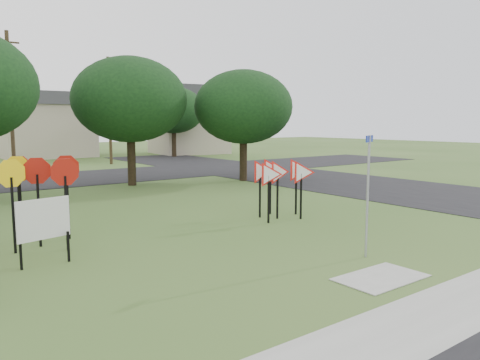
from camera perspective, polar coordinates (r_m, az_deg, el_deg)
name	(u,v)px	position (r m, az deg, el deg)	size (l,w,h in m)	color
ground	(303,254)	(12.31, 7.66, -8.87)	(140.00, 140.00, 0.00)	#365620
sidewalk	(462,303)	(9.93, 25.43, -13.40)	(30.00, 1.60, 0.02)	gray
street_right	(329,180)	(27.64, 10.83, -0.05)	(8.00, 50.00, 0.02)	black
street_far	(66,179)	(29.79, -20.45, 0.14)	(60.00, 8.00, 0.02)	black
curb_pad	(381,278)	(10.81, 16.80, -11.33)	(2.00, 1.20, 0.02)	gray
street_name_sign	(368,188)	(11.95, 15.32, -0.99)	(0.59, 0.27, 3.05)	#9A9DA2
stop_sign_cluster	(36,179)	(13.83, -23.57, 0.06)	(2.32, 1.90, 2.45)	black
yield_sign_cluster	(279,174)	(16.47, 4.81, 0.73)	(2.63, 1.89, 2.10)	black
info_board	(44,221)	(11.87, -22.81, -4.68)	(1.26, 0.31, 1.60)	black
far_pole_a	(11,102)	(33.04, -26.18, 8.48)	(1.40, 0.24, 9.00)	#3F321D
far_pole_b	(110,110)	(39.14, -15.62, 8.23)	(1.40, 0.24, 8.50)	#3F321D
house_mid	(44,125)	(49.95, -22.81, 6.25)	(8.40, 8.40, 6.20)	#B4A990
house_right	(188,120)	(51.63, -6.34, 7.32)	(8.30, 8.30, 7.20)	#B4A990
tree_near_mid	(130,100)	(25.61, -13.28, 9.49)	(6.00, 6.00, 6.80)	black
tree_near_right	(243,107)	(26.94, 0.41, 8.88)	(5.60, 5.60, 6.33)	black
tree_far_right	(173,110)	(46.18, -8.11, 8.44)	(6.00, 6.00, 6.80)	black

